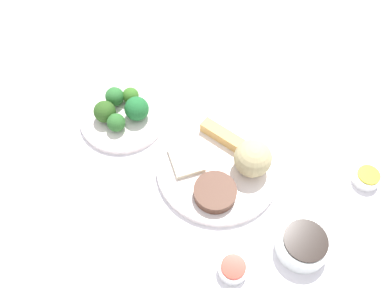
{
  "coord_description": "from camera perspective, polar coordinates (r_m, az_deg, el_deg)",
  "views": [
    {
      "loc": [
        0.38,
        -0.17,
        0.78
      ],
      "look_at": [
        -0.06,
        -0.09,
        0.06
      ],
      "focal_mm": 37.42,
      "sensor_mm": 36.0,
      "label": 1
    }
  ],
  "objects": [
    {
      "name": "tabletop",
      "position": [
        0.88,
        6.58,
        -4.43
      ],
      "size": [
        2.2,
        2.2,
        0.02
      ],
      "primitive_type": "cube",
      "color": "white",
      "rests_on": "ground"
    },
    {
      "name": "broccoli_floret_2",
      "position": [
        0.92,
        -12.33,
        4.52
      ],
      "size": [
        0.05,
        0.05,
        0.05
      ],
      "primitive_type": "sphere",
      "color": "#2D561D",
      "rests_on": "broccoli_plate"
    },
    {
      "name": "main_plate",
      "position": [
        0.86,
        3.75,
        -3.3
      ],
      "size": [
        0.27,
        0.27,
        0.02
      ],
      "primitive_type": "cylinder",
      "color": "white",
      "rests_on": "tabletop"
    },
    {
      "name": "crab_rangoon_wonton",
      "position": [
        0.85,
        -0.82,
        -2.27
      ],
      "size": [
        0.08,
        0.07,
        0.01
      ],
      "primitive_type": "cube",
      "rotation": [
        0.0,
        0.0,
        0.14
      ],
      "color": "beige",
      "rests_on": "main_plate"
    },
    {
      "name": "soy_sauce_bowl",
      "position": [
        0.81,
        15.55,
        -13.62
      ],
      "size": [
        0.1,
        0.1,
        0.04
      ],
      "primitive_type": "cylinder",
      "color": "white",
      "rests_on": "tabletop"
    },
    {
      "name": "stir_fry_heap",
      "position": [
        0.81,
        3.3,
        -6.87
      ],
      "size": [
        0.09,
        0.09,
        0.02
      ],
      "primitive_type": "cylinder",
      "color": "#4F2F20",
      "rests_on": "main_plate"
    },
    {
      "name": "broccoli_floret_3",
      "position": [
        0.9,
        -10.76,
        3.03
      ],
      "size": [
        0.04,
        0.04,
        0.04
      ],
      "primitive_type": "sphere",
      "color": "#2E682A",
      "rests_on": "broccoli_plate"
    },
    {
      "name": "broccoli_plate",
      "position": [
        0.95,
        -9.79,
        3.87
      ],
      "size": [
        0.2,
        0.2,
        0.01
      ],
      "primitive_type": "cylinder",
      "color": "white",
      "rests_on": "tabletop"
    },
    {
      "name": "sauce_ramekin_sweet_and_sour_liquid",
      "position": [
        0.76,
        5.93,
        -16.99
      ],
      "size": [
        0.05,
        0.05,
        0.0
      ],
      "primitive_type": "cylinder",
      "color": "red",
      "rests_on": "sauce_ramekin_sweet_and_sour"
    },
    {
      "name": "rice_scoop",
      "position": [
        0.82,
        8.72,
        -2.28
      ],
      "size": [
        0.08,
        0.08,
        0.08
      ],
      "primitive_type": "sphere",
      "color": "tan",
      "rests_on": "main_plate"
    },
    {
      "name": "sauce_ramekin_hot_mustard_liquid",
      "position": [
        0.91,
        23.91,
        -4.03
      ],
      "size": [
        0.05,
        0.05,
        0.0
      ],
      "primitive_type": "cylinder",
      "color": "yellow",
      "rests_on": "sauce_ramekin_hot_mustard"
    },
    {
      "name": "soy_sauce_bowl_liquid",
      "position": [
        0.78,
        15.93,
        -13.08
      ],
      "size": [
        0.08,
        0.08,
        0.0
      ],
      "primitive_type": "cylinder",
      "color": "black",
      "rests_on": "soy_sauce_bowl"
    },
    {
      "name": "sauce_ramekin_sweet_and_sour",
      "position": [
        0.78,
        5.84,
        -17.26
      ],
      "size": [
        0.06,
        0.06,
        0.02
      ],
      "primitive_type": "cylinder",
      "color": "white",
      "rests_on": "tabletop"
    },
    {
      "name": "broccoli_floret_0",
      "position": [
        0.95,
        -10.96,
        6.67
      ],
      "size": [
        0.04,
        0.04,
        0.04
      ],
      "primitive_type": "sphere",
      "color": "#2B6B2F",
      "rests_on": "broccoli_plate"
    },
    {
      "name": "spring_roll",
      "position": [
        0.88,
        4.31,
        1.25
      ],
      "size": [
        0.09,
        0.09,
        0.03
      ],
      "primitive_type": "cube",
      "rotation": [
        0.0,
        0.0,
        0.75
      ],
      "color": "tan",
      "rests_on": "main_plate"
    },
    {
      "name": "broccoli_floret_1",
      "position": [
        0.91,
        -7.88,
        5.01
      ],
      "size": [
        0.06,
        0.06,
        0.06
      ],
      "primitive_type": "sphere",
      "color": "#1F6930",
      "rests_on": "broccoli_plate"
    },
    {
      "name": "sauce_ramekin_hot_mustard",
      "position": [
        0.92,
        23.62,
        -4.44
      ],
      "size": [
        0.06,
        0.06,
        0.02
      ],
      "primitive_type": "cylinder",
      "color": "white",
      "rests_on": "tabletop"
    },
    {
      "name": "broccoli_floret_5",
      "position": [
        0.95,
        -8.74,
        6.83
      ],
      "size": [
        0.04,
        0.04,
        0.04
      ],
      "primitive_type": "sphere",
      "color": "#386F24",
      "rests_on": "broccoli_plate"
    }
  ]
}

